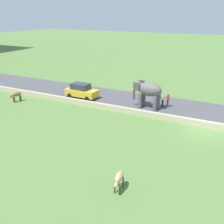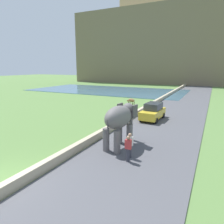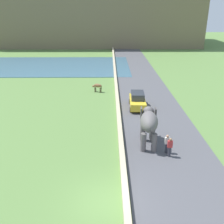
{
  "view_description": "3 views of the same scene",
  "coord_description": "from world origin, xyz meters",
  "px_view_note": "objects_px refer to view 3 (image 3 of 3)",
  "views": [
    {
      "loc": [
        -23.21,
        -2.86,
        10.07
      ],
      "look_at": [
        -1.91,
        8.24,
        1.1
      ],
      "focal_mm": 43.58,
      "sensor_mm": 36.0,
      "label": 1
    },
    {
      "loc": [
        8.99,
        -5.61,
        5.53
      ],
      "look_at": [
        1.31,
        9.78,
        1.72
      ],
      "focal_mm": 32.88,
      "sensor_mm": 36.0,
      "label": 2
    },
    {
      "loc": [
        0.28,
        -12.05,
        10.71
      ],
      "look_at": [
        0.5,
        10.97,
        1.24
      ],
      "focal_mm": 41.02,
      "sensor_mm": 36.0,
      "label": 3
    }
  ],
  "objects_px": {
    "car_yellow": "(137,100)",
    "cow_brown": "(97,86)",
    "elephant": "(149,123)",
    "person_trailing": "(167,144)",
    "person_beside_elephant": "(170,147)"
  },
  "relations": [
    {
      "from": "person_beside_elephant",
      "to": "cow_brown",
      "type": "bearing_deg",
      "value": 110.73
    },
    {
      "from": "car_yellow",
      "to": "cow_brown",
      "type": "xyz_separation_m",
      "value": [
        -4.78,
        5.97,
        -0.06
      ]
    },
    {
      "from": "elephant",
      "to": "person_beside_elephant",
      "type": "bearing_deg",
      "value": -53.76
    },
    {
      "from": "car_yellow",
      "to": "cow_brown",
      "type": "relative_size",
      "value": 2.88
    },
    {
      "from": "person_trailing",
      "to": "car_yellow",
      "type": "relative_size",
      "value": 0.4
    },
    {
      "from": "elephant",
      "to": "person_trailing",
      "type": "height_order",
      "value": "elephant"
    },
    {
      "from": "car_yellow",
      "to": "cow_brown",
      "type": "distance_m",
      "value": 7.65
    },
    {
      "from": "person_beside_elephant",
      "to": "car_yellow",
      "type": "distance_m",
      "value": 10.48
    },
    {
      "from": "elephant",
      "to": "person_beside_elephant",
      "type": "distance_m",
      "value": 2.62
    },
    {
      "from": "elephant",
      "to": "car_yellow",
      "type": "relative_size",
      "value": 0.87
    },
    {
      "from": "person_beside_elephant",
      "to": "cow_brown",
      "type": "height_order",
      "value": "person_beside_elephant"
    },
    {
      "from": "car_yellow",
      "to": "cow_brown",
      "type": "bearing_deg",
      "value": 128.71
    },
    {
      "from": "person_beside_elephant",
      "to": "cow_brown",
      "type": "xyz_separation_m",
      "value": [
        -6.19,
        16.35,
        -0.04
      ]
    },
    {
      "from": "person_trailing",
      "to": "car_yellow",
      "type": "distance_m",
      "value": 9.93
    },
    {
      "from": "person_trailing",
      "to": "elephant",
      "type": "bearing_deg",
      "value": 133.37
    }
  ]
}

